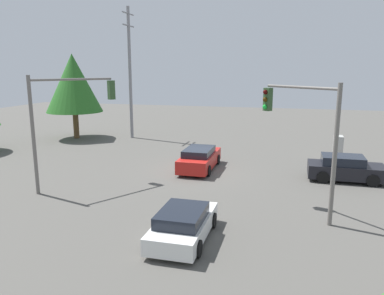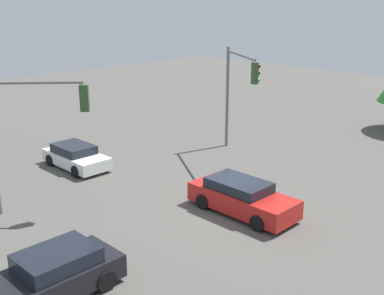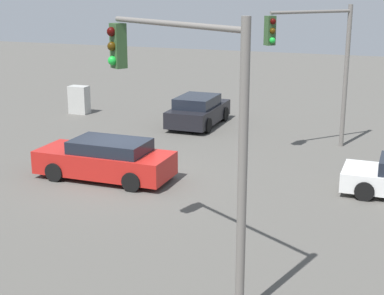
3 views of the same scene
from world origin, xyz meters
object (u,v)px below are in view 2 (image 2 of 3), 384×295
object	(u,v)px
sedan_dark	(54,275)
traffic_signal_main	(238,83)
sedan_red	(242,197)
sedan_white	(76,157)
traffic_signal_cross	(31,121)

from	to	relation	value
sedan_dark	traffic_signal_main	xyz separation A→B (m)	(4.84, -14.28, 3.42)
sedan_red	traffic_signal_main	world-z (taller)	traffic_signal_main
sedan_red	traffic_signal_main	size ratio (longest dim) A/B	0.79
sedan_dark	sedan_red	bearing A→B (deg)	-91.72
sedan_dark	sedan_white	xyz separation A→B (m)	(9.51, -6.74, -0.10)
sedan_white	traffic_signal_main	size ratio (longest dim) A/B	0.68
traffic_signal_main	sedan_dark	bearing A→B (deg)	-38.91
traffic_signal_cross	sedan_red	bearing A→B (deg)	-3.48
sedan_red	traffic_signal_main	bearing A→B (deg)	-138.55
sedan_white	traffic_signal_main	xyz separation A→B (m)	(-4.66, -7.54, 3.52)
sedan_dark	traffic_signal_main	distance (m)	15.46
sedan_red	traffic_signal_cross	xyz separation A→B (m)	(5.97, 5.91, 3.25)
sedan_dark	traffic_signal_main	world-z (taller)	traffic_signal_main
sedan_red	sedan_white	bearing A→B (deg)	-79.74
sedan_dark	sedan_white	bearing A→B (deg)	-35.33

